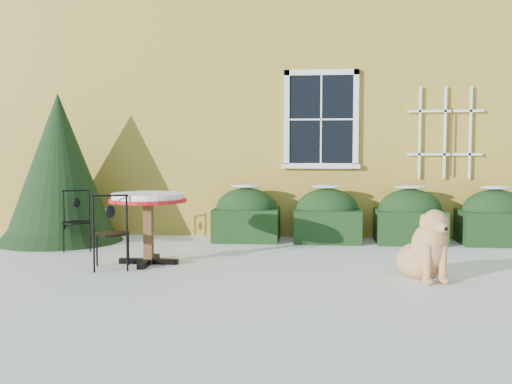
# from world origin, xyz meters

# --- Properties ---
(ground) EXTENTS (80.00, 80.00, 0.00)m
(ground) POSITION_xyz_m (0.00, 0.00, 0.00)
(ground) COLOR white
(ground) RESTS_ON ground
(house) EXTENTS (12.40, 8.40, 6.40)m
(house) POSITION_xyz_m (0.00, 7.00, 3.22)
(house) COLOR gold
(house) RESTS_ON ground
(hedge_row) EXTENTS (4.95, 0.80, 0.91)m
(hedge_row) POSITION_xyz_m (1.65, 2.55, 0.40)
(hedge_row) COLOR black
(hedge_row) RESTS_ON ground
(evergreen_shrub) EXTENTS (1.96, 1.96, 2.37)m
(evergreen_shrub) POSITION_xyz_m (-3.27, 2.17, 0.96)
(evergreen_shrub) COLOR black
(evergreen_shrub) RESTS_ON ground
(bistro_table) EXTENTS (0.98, 0.98, 0.91)m
(bistro_table) POSITION_xyz_m (-1.34, 0.49, 0.76)
(bistro_table) COLOR black
(bistro_table) RESTS_ON ground
(patio_chair_near) EXTENTS (0.51, 0.51, 0.93)m
(patio_chair_near) POSITION_xyz_m (-1.69, 0.11, 0.47)
(patio_chair_near) COLOR black
(patio_chair_near) RESTS_ON ground
(patio_chair_far) EXTENTS (0.51, 0.50, 0.87)m
(patio_chair_far) POSITION_xyz_m (-2.69, 1.44, 0.44)
(patio_chair_far) COLOR black
(patio_chair_far) RESTS_ON ground
(dog) EXTENTS (0.68, 0.93, 0.83)m
(dog) POSITION_xyz_m (2.03, -0.10, 0.33)
(dog) COLOR tan
(dog) RESTS_ON ground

